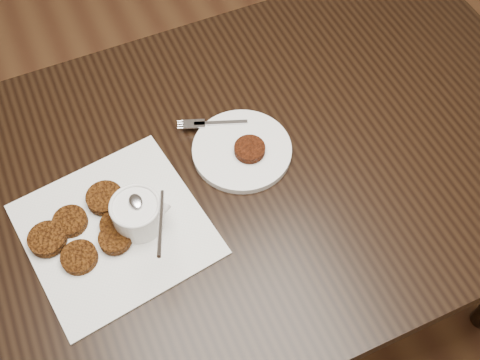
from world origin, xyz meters
name	(u,v)px	position (x,y,z in m)	size (l,w,h in m)	color
floor	(254,346)	(0.00, 0.00, 0.00)	(4.00, 4.00, 0.00)	brown
table	(257,241)	(0.07, 0.15, 0.38)	(1.36, 0.88, 0.75)	black
napkin	(115,229)	(-0.26, 0.11, 0.75)	(0.33, 0.33, 0.00)	silver
sauce_ramekin	(135,205)	(-0.21, 0.11, 0.82)	(0.13, 0.13, 0.13)	silver
patty_cluster	(89,229)	(-0.31, 0.12, 0.77)	(0.23, 0.23, 0.02)	#69350D
plate_with_patty	(242,148)	(0.04, 0.18, 0.77)	(0.21, 0.21, 0.03)	white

